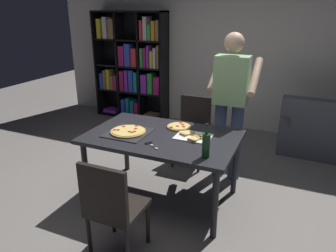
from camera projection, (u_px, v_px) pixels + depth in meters
The scene contains 12 objects.
ground_plane at pixel (163, 197), 3.55m from camera, with size 12.00×12.00×0.00m, color gray.
back_wall at pixel (226, 46), 5.29m from camera, with size 6.40×0.10×2.80m, color silver.
dining_table at pixel (162, 142), 3.31m from camera, with size 1.56×0.99×0.75m.
chair_near_camera at pixel (112, 205), 2.53m from camera, with size 0.42×0.42×0.90m.
chair_far_side at pixel (193, 126), 4.21m from camera, with size 0.42×0.42×0.90m.
bookshelf at pixel (133, 67), 5.88m from camera, with size 1.40×0.35×1.95m.
person_serving_pizza at pixel (231, 99), 3.66m from camera, with size 0.55×0.54×1.75m.
pepperoni_pizza_on_tray at pixel (128, 132), 3.33m from camera, with size 0.43×0.43×0.04m.
pizza_slices_on_towel at pixel (194, 136), 3.23m from camera, with size 0.36×0.29×0.03m.
wine_bottle at pixel (206, 145), 2.76m from camera, with size 0.07×0.07×0.32m.
kitchen_scissors at pixel (151, 144), 3.06m from camera, with size 0.19×0.15×0.01m.
second_pizza_plain at pixel (179, 127), 3.49m from camera, with size 0.26×0.26×0.03m.
Camera 1 is at (1.27, -2.77, 1.99)m, focal length 33.87 mm.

